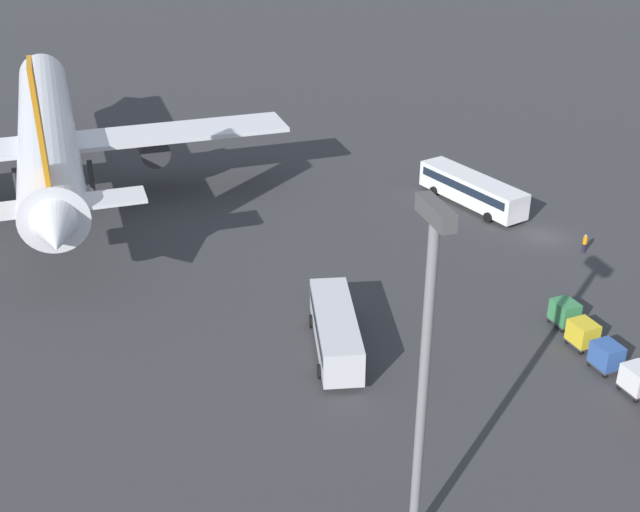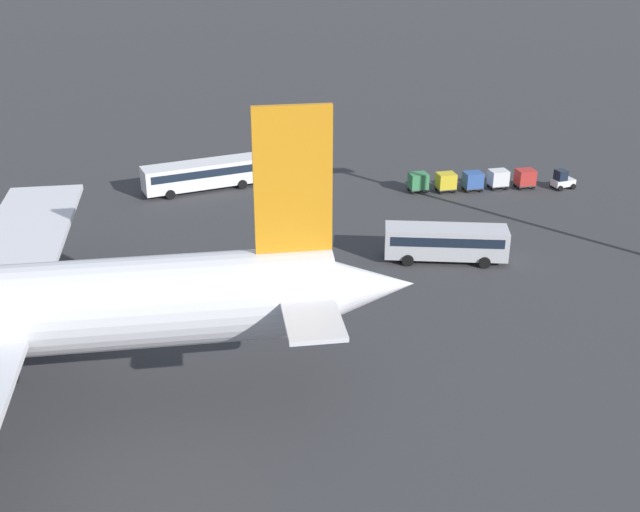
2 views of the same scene
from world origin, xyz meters
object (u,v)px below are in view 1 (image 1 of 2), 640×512
object	(u,v)px
cargo_cart_green	(565,312)
worker_person	(585,243)
airplane	(47,134)
cargo_cart_white	(638,379)
cargo_cart_blue	(607,355)
shuttle_bus_far	(335,328)
cargo_cart_yellow	(583,333)
shuttle_bus_near	(472,188)

from	to	relation	value
cargo_cart_green	worker_person	bearing A→B (deg)	-39.63
airplane	cargo_cart_white	world-z (taller)	airplane
worker_person	airplane	bearing A→B (deg)	59.67
cargo_cart_blue	worker_person	bearing A→B (deg)	-28.89
airplane	shuttle_bus_far	bearing A→B (deg)	-152.88
cargo_cart_white	cargo_cart_blue	distance (m)	2.96
cargo_cart_white	cargo_cart_yellow	distance (m)	5.89
shuttle_bus_near	cargo_cart_yellow	bearing A→B (deg)	154.52
cargo_cart_white	cargo_cart_blue	size ratio (longest dim) A/B	1.00
airplane	cargo_cart_green	size ratio (longest dim) A/B	25.40
airplane	shuttle_bus_near	size ratio (longest dim) A/B	4.21
shuttle_bus_near	shuttle_bus_far	size ratio (longest dim) A/B	1.21
worker_person	cargo_cart_green	xyz separation A→B (m)	(-10.30, 8.53, 0.32)
worker_person	cargo_cart_blue	distance (m)	18.48
worker_person	cargo_cart_blue	size ratio (longest dim) A/B	0.80
shuttle_bus_far	shuttle_bus_near	bearing A→B (deg)	-33.86
airplane	cargo_cart_white	xyz separation A→B (m)	(-45.35, -36.24, -5.79)
airplane	cargo_cart_white	size ratio (longest dim) A/B	25.40
shuttle_bus_near	worker_person	xyz separation A→B (m)	(-12.50, -4.89, -0.97)
worker_person	cargo_cart_yellow	size ratio (longest dim) A/B	0.80
shuttle_bus_near	worker_person	size ratio (longest dim) A/B	7.51
worker_person	cargo_cart_yellow	xyz separation A→B (m)	(-13.24, 8.88, 0.32)
shuttle_bus_near	cargo_cart_yellow	world-z (taller)	shuttle_bus_near
cargo_cart_white	cargo_cart_green	bearing A→B (deg)	-0.42
shuttle_bus_far	cargo_cart_yellow	distance (m)	17.77
shuttle_bus_near	cargo_cart_white	bearing A→B (deg)	156.65
cargo_cart_yellow	airplane	bearing A→B (deg)	42.33
shuttle_bus_near	cargo_cart_white	size ratio (longest dim) A/B	6.03
cargo_cart_white	cargo_cart_yellow	size ratio (longest dim) A/B	1.00
cargo_cart_green	airplane	bearing A→B (deg)	44.83
shuttle_bus_far	cargo_cart_blue	distance (m)	18.73
airplane	cargo_cart_yellow	xyz separation A→B (m)	(-39.47, -35.96, -5.79)
shuttle_bus_near	cargo_cart_green	world-z (taller)	shuttle_bus_near
worker_person	cargo_cart_blue	bearing A→B (deg)	151.11
cargo_cart_yellow	shuttle_bus_near	bearing A→B (deg)	-8.80
cargo_cart_blue	airplane	bearing A→B (deg)	40.26
shuttle_bus_far	worker_person	size ratio (longest dim) A/B	6.22
worker_person	shuttle_bus_far	bearing A→B (deg)	108.04
airplane	cargo_cart_blue	size ratio (longest dim) A/B	25.40
airplane	cargo_cart_blue	world-z (taller)	airplane
shuttle_bus_near	cargo_cart_white	world-z (taller)	shuttle_bus_near
shuttle_bus_far	cargo_cart_white	world-z (taller)	shuttle_bus_far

